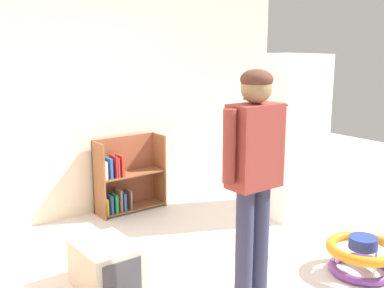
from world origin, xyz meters
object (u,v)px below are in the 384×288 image
(bookshelf, at_px, (125,180))
(standing_person, at_px, (254,166))
(baby_walker, at_px, (362,255))
(pet_carrier, at_px, (106,265))
(refrigerator, at_px, (286,134))

(bookshelf, bearing_deg, standing_person, -95.17)
(standing_person, relative_size, baby_walker, 2.87)
(baby_walker, bearing_deg, pet_carrier, 149.19)
(standing_person, xyz_separation_m, pet_carrier, (-0.77, 0.85, -0.88))
(bookshelf, height_order, pet_carrier, bookshelf)
(bookshelf, xyz_separation_m, pet_carrier, (-0.97, -1.44, -0.19))
(bookshelf, bearing_deg, pet_carrier, -124.01)
(standing_person, bearing_deg, refrigerator, 36.06)
(refrigerator, distance_m, baby_walker, 1.75)
(refrigerator, relative_size, bookshelf, 2.09)
(standing_person, relative_size, pet_carrier, 3.14)
(standing_person, distance_m, baby_walker, 1.41)
(baby_walker, bearing_deg, bookshelf, 108.57)
(bookshelf, height_order, standing_person, standing_person)
(baby_walker, height_order, pet_carrier, pet_carrier)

